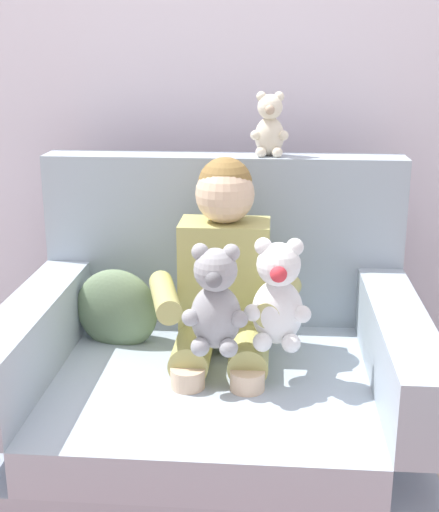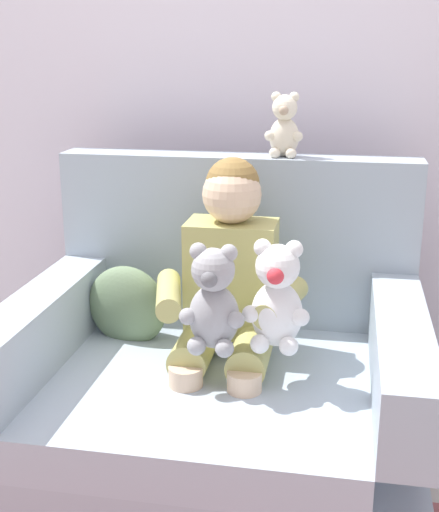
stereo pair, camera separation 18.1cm
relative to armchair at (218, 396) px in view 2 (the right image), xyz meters
name	(u,v)px [view 2 (the right image)]	position (x,y,z in m)	size (l,w,h in m)	color
ground_plane	(215,493)	(0.00, -0.05, -0.30)	(8.00, 8.00, 0.00)	#ADA89E
back_wall	(254,44)	(0.00, 0.67, 1.00)	(6.00, 0.10, 2.60)	silver
armchair	(218,396)	(0.00, 0.00, 0.00)	(1.15, 0.93, 0.96)	#9EADBC
seated_child	(228,290)	(0.02, 0.03, 0.33)	(0.45, 0.39, 0.82)	tan
plush_grey	(213,301)	(0.02, -0.16, 0.36)	(0.17, 0.14, 0.29)	#9E9EA3
plush_white	(277,298)	(0.18, -0.11, 0.36)	(0.18, 0.14, 0.30)	white
plush_cream_on_backrest	(284,127)	(0.14, 0.34, 0.75)	(0.12, 0.10, 0.20)	silver
throw_pillow	(127,306)	(-0.31, 0.13, 0.21)	(0.26, 0.12, 0.26)	slate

